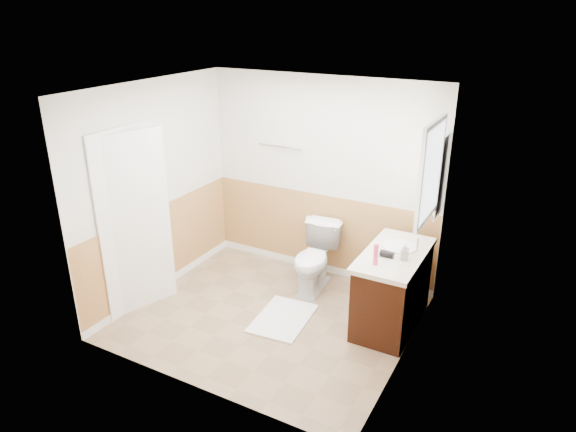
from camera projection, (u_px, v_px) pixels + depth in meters
The scene contains 32 objects.
floor at pixel (269, 317), 5.78m from camera, with size 3.00×3.00×0.00m, color #8C7051.
ceiling at pixel (266, 89), 4.84m from camera, with size 3.00×3.00×0.00m, color white.
wall_back at pixel (321, 179), 6.37m from camera, with size 3.00×3.00×0.00m, color silver.
wall_front at pixel (187, 265), 4.25m from camera, with size 3.00×3.00×0.00m, color silver.
wall_left at pixel (156, 190), 5.97m from camera, with size 3.00×3.00×0.00m, color silver.
wall_right at pixel (412, 243), 4.65m from camera, with size 3.00×3.00×0.00m, color silver.
wainscot_back at pixel (320, 235), 6.64m from camera, with size 3.00×3.00×0.00m, color tan.
wainscot_front at pixel (195, 341), 4.54m from camera, with size 3.00×3.00×0.00m, color tan.
wainscot_left at pixel (163, 249), 6.25m from camera, with size 2.60×2.60×0.00m, color tan.
wainscot_right at pixel (403, 314), 4.94m from camera, with size 2.60×2.60×0.00m, color tan.
toilet at pixel (315, 259), 6.24m from camera, with size 0.44×0.78×0.80m, color white.
bath_mat at pixel (283, 318), 5.74m from camera, with size 0.55×0.80×0.02m, color silver.
vanity_cabinet at pixel (392, 291), 5.53m from camera, with size 0.55×1.10×0.80m, color black.
vanity_knob_left at pixel (363, 276), 5.52m from camera, with size 0.03×0.03×0.03m, color silver.
vanity_knob_right at pixel (370, 268), 5.69m from camera, with size 0.03×0.03×0.03m, color silver.
countertop at pixel (394, 255), 5.37m from camera, with size 0.60×1.15×0.05m, color white.
sink_basin at pixel (400, 247), 5.48m from camera, with size 0.36×0.36×0.02m, color white.
faucet at pixel (417, 245), 5.38m from camera, with size 0.02×0.02×0.14m, color #B8B7BE.
lotion_bottle at pixel (376, 254), 5.08m from camera, with size 0.05×0.05×0.22m, color #E03A69.
soap_dispenser at pixel (405, 252), 5.20m from camera, with size 0.08×0.08×0.17m, color gray.
hair_dryer_body at pixel (387, 254), 5.26m from camera, with size 0.07×0.07×0.14m, color black.
hair_dryer_handle at pixel (384, 255), 5.30m from camera, with size 0.03×0.03×0.07m, color black.
mirror_panel at pixel (442, 177), 5.44m from camera, with size 0.02×0.35×0.90m, color silver.
window_frame at pixel (431, 172), 4.95m from camera, with size 0.04×0.80×1.00m, color white.
window_glass at pixel (432, 172), 4.94m from camera, with size 0.01×0.70×0.90m, color white.
door at pixel (137, 224), 5.65m from camera, with size 0.05×0.80×2.04m, color white.
door_frame at pixel (131, 221), 5.68m from camera, with size 0.02×0.92×2.10m, color white.
door_knob at pixel (162, 220), 5.92m from camera, with size 0.06×0.06×0.06m, color silver.
towel_bar at pixel (280, 147), 6.44m from camera, with size 0.02×0.02×0.62m, color silver.
tp_holder_bar at pixel (311, 220), 6.56m from camera, with size 0.02×0.02×0.14m, color silver.
tp_roll at pixel (311, 220), 6.56m from camera, with size 0.11×0.11×0.10m, color white.
tp_sheet at pixel (311, 228), 6.60m from camera, with size 0.10×0.01×0.16m, color white.
Camera 1 is at (2.53, -4.23, 3.23)m, focal length 32.33 mm.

